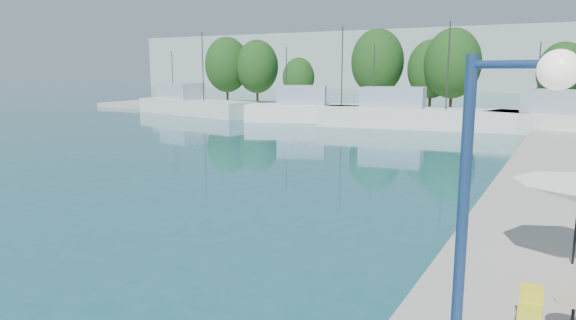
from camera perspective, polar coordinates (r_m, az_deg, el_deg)
The scene contains 13 objects.
quay_far at distance 63.48m, azimuth 13.62°, elevation 5.08°, with size 90.00×16.00×0.60m, color #A7A096.
hill_west at distance 158.83m, azimuth 15.14°, elevation 10.59°, with size 180.00×40.00×16.00m, color #9CAAA1.
trawler_01 at distance 64.83m, azimuth -10.55°, elevation 5.97°, with size 17.82×8.04×10.20m.
trawler_02 at distance 54.75m, azimuth 3.72°, elevation 5.40°, with size 17.13×10.25×10.20m.
trawler_03 at distance 50.64m, azimuth 14.28°, elevation 4.74°, with size 20.17×8.00×10.20m.
tree_01 at distance 78.07m, azimuth -6.80°, elevation 10.47°, with size 6.52×6.52×9.66m.
tree_02 at distance 76.29m, azimuth -3.45°, elevation 10.32°, with size 6.19×6.19×9.16m.
tree_03 at distance 71.46m, azimuth 1.18°, elevation 9.13°, with size 4.40×4.40×6.51m.
tree_04 at distance 68.98m, azimuth 9.89°, elevation 10.69°, with size 6.84×6.84×10.13m.
tree_05 at distance 66.25m, azimuth 15.62°, elevation 9.71°, with size 5.76×5.76×8.52m.
tree_06 at distance 63.46m, azimuth 17.83°, elevation 10.18°, with size 6.51×6.51×9.64m.
tree_07 at distance 64.64m, azimuth 28.18°, elevation 8.58°, with size 5.33×5.33×7.89m.
street_lamp at distance 5.49m, azimuth 21.89°, elevation -5.15°, with size 1.01×0.46×5.03m.
Camera 1 is at (8.81, 6.01, 5.45)m, focal length 32.00 mm.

